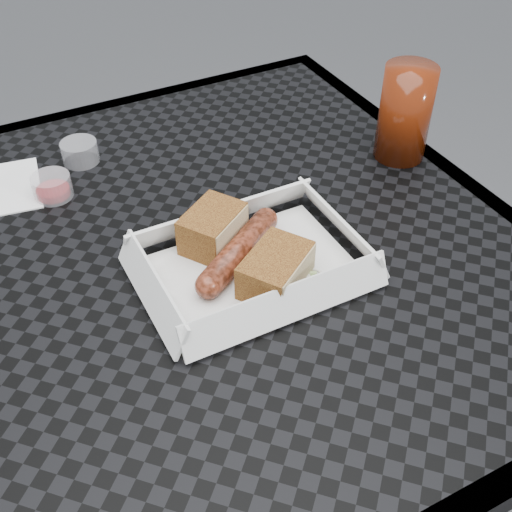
{
  "coord_description": "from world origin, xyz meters",
  "views": [
    {
      "loc": [
        -0.19,
        -0.53,
        1.24
      ],
      "look_at": [
        0.05,
        -0.07,
        0.78
      ],
      "focal_mm": 45.0,
      "sensor_mm": 36.0,
      "label": 1
    }
  ],
  "objects_px": {
    "patio_table": "(192,299)",
    "drink_glass": "(405,113)",
    "food_tray": "(252,269)",
    "bratwurst": "(239,251)"
  },
  "relations": [
    {
      "from": "patio_table",
      "to": "bratwurst",
      "type": "relative_size",
      "value": 5.87
    },
    {
      "from": "food_tray",
      "to": "drink_glass",
      "type": "distance_m",
      "value": 0.32
    },
    {
      "from": "food_tray",
      "to": "bratwurst",
      "type": "xyz_separation_m",
      "value": [
        -0.01,
        0.02,
        0.02
      ]
    },
    {
      "from": "bratwurst",
      "to": "drink_glass",
      "type": "distance_m",
      "value": 0.32
    },
    {
      "from": "food_tray",
      "to": "drink_glass",
      "type": "bearing_deg",
      "value": 21.92
    },
    {
      "from": "food_tray",
      "to": "patio_table",
      "type": "bearing_deg",
      "value": 131.04
    },
    {
      "from": "patio_table",
      "to": "drink_glass",
      "type": "distance_m",
      "value": 0.38
    },
    {
      "from": "drink_glass",
      "to": "bratwurst",
      "type": "bearing_deg",
      "value": -161.64
    },
    {
      "from": "food_tray",
      "to": "drink_glass",
      "type": "xyz_separation_m",
      "value": [
        0.29,
        0.12,
        0.06
      ]
    },
    {
      "from": "patio_table",
      "to": "bratwurst",
      "type": "bearing_deg",
      "value": -43.24
    }
  ]
}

